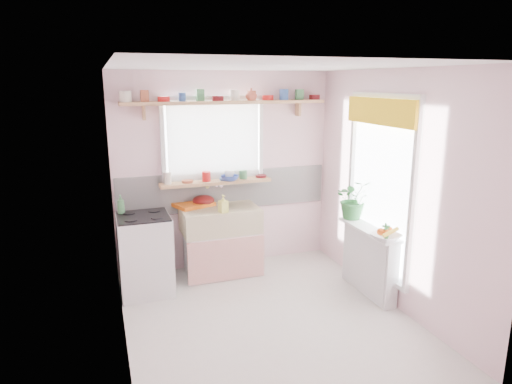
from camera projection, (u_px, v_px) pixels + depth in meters
name	position (u px, v px, depth m)	size (l,w,h in m)	color
room	(296.00, 169.00, 5.35)	(3.20, 3.20, 3.20)	silver
sink_unit	(221.00, 240.00, 5.71)	(0.95, 0.65, 1.11)	white
cooker	(145.00, 254.00, 5.17)	(0.58, 0.58, 0.93)	white
radiator_ledge	(369.00, 260.00, 5.17)	(0.22, 0.95, 0.78)	white
windowsill	(216.00, 182.00, 5.71)	(1.40, 0.22, 0.04)	tan
pine_shelf	(226.00, 102.00, 5.52)	(2.52, 0.24, 0.04)	tan
shelf_crockery	(223.00, 96.00, 5.49)	(2.47, 0.11, 0.12)	silver
sill_crockery	(212.00, 177.00, 5.68)	(1.35, 0.11, 0.12)	silver
dish_tray	(193.00, 204.00, 5.70)	(0.45, 0.34, 0.05)	orange
colander	(203.00, 200.00, 5.73)	(0.28, 0.28, 0.13)	#5F1010
jade_plant	(354.00, 199.00, 5.40)	(0.43, 0.37, 0.48)	#2B6C31
fruit_bowl	(386.00, 237.00, 4.68)	(0.29, 0.29, 0.07)	white
herb_pot	(386.00, 232.00, 4.67)	(0.10, 0.07, 0.18)	#26612A
soap_bottle_sink	(223.00, 204.00, 5.40)	(0.10, 0.10, 0.21)	#DEDE63
sill_cup	(229.00, 174.00, 5.81)	(0.14, 0.14, 0.11)	white
sill_bowl	(230.00, 178.00, 5.70)	(0.22, 0.22, 0.07)	#354EAC
shelf_vase	(251.00, 94.00, 5.54)	(0.14, 0.14, 0.15)	#AF4B35
cooker_bottle	(121.00, 204.00, 5.12)	(0.08, 0.08, 0.22)	#458B50
fruit	(386.00, 231.00, 4.67)	(0.20, 0.14, 0.10)	orange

